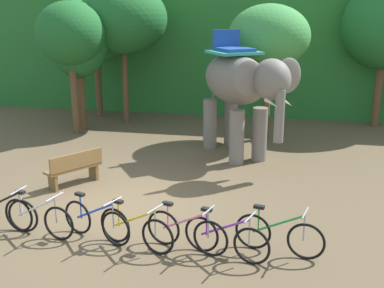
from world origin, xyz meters
The scene contains 16 objects.
ground_plane centered at (0.00, 0.00, 0.00)m, with size 80.00×80.00×0.00m, color brown.
foliage_hedge centered at (0.00, 13.02, 2.80)m, with size 36.00×6.00×5.60m, color #28702D.
tree_far_right centered at (-4.08, 8.95, 3.59)m, with size 3.53×3.53×4.86m.
tree_center_left centered at (-3.84, 6.67, 3.26)m, with size 2.15×2.15×4.64m.
tree_far_left centered at (-3.82, 6.04, 3.53)m, with size 2.40×2.40×4.66m.
tree_left centered at (-2.58, 7.99, 3.99)m, with size 3.34×3.34×5.33m.
tree_right centered at (2.94, 6.69, 3.48)m, with size 2.71×2.71×4.55m.
elephant centered at (2.26, 4.39, 2.20)m, with size 3.37×3.96×3.78m.
bike_black centered at (-1.97, -1.62, 0.39)m, with size 1.71×0.52×0.92m.
bike_white centered at (-1.09, -1.76, 0.39)m, with size 1.68×0.55×0.92m.
bike_blue centered at (0.11, -1.69, 0.39)m, with size 1.62×0.74×0.92m.
bike_yellow centered at (0.98, -1.87, 0.39)m, with size 1.64×0.69×0.92m.
bike_pink centered at (1.95, -1.77, 0.39)m, with size 1.66×0.62×0.92m.
bike_purple centered at (2.71, -1.90, 0.39)m, with size 1.65×0.65×0.92m.
bike_green centered at (3.66, -1.56, 0.39)m, with size 1.68×0.57×0.92m.
wooden_bench centered at (-1.60, 1.07, 0.48)m, with size 1.18×1.47×0.89m.
Camera 1 is at (3.72, -9.92, 4.48)m, focal length 45.54 mm.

